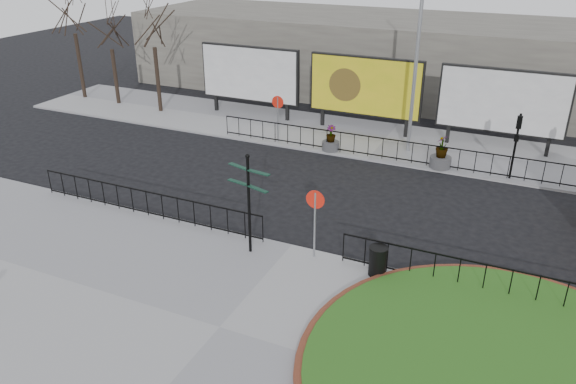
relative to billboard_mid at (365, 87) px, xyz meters
The scene contains 23 objects.
ground 13.31m from the billboard_mid, 83.40° to the right, with size 90.00×90.00×0.00m, color black.
pavement_near 18.21m from the billboard_mid, 85.23° to the right, with size 30.00×10.00×0.12m, color gray.
pavement_far 3.10m from the billboard_mid, 32.94° to the right, with size 44.00×6.00×0.12m, color gray.
brick_edge 19.36m from the billboard_mid, 62.06° to the right, with size 10.40×10.40×0.18m, color brown.
grass_lawn 19.36m from the billboard_mid, 62.06° to the right, with size 10.00×10.00×0.22m, color #214712.
railing_near_left 14.15m from the billboard_mid, 108.73° to the right, with size 10.00×0.10×1.10m, color black, non-canonical shape.
railing_near_right 15.62m from the billboard_mid, 58.92° to the right, with size 9.00×0.10×1.10m, color black, non-canonical shape.
railing_far 4.84m from the billboard_mid, 55.75° to the right, with size 18.00×0.10×1.10m, color black, non-canonical shape.
speed_sign_far 5.04m from the billboard_mid, 134.46° to the right, with size 0.64×0.07×2.47m.
speed_sign_near 13.62m from the billboard_mid, 79.41° to the right, with size 0.64×0.07×2.47m.
billboard_left 7.00m from the billboard_mid, behind, with size 6.20×0.31×4.10m.
billboard_mid is the anchor object (origin of this frame).
billboard_right 7.00m from the billboard_mid, ahead, with size 6.20×0.31×4.10m.
lamp_post 4.23m from the billboard_mid, 33.25° to the right, with size 0.74×0.18×9.23m.
signal_pole_a 8.80m from the billboard_mid, 24.42° to the right, with size 0.22×0.26×3.00m.
tree_left 12.63m from the billboard_mid, behind, with size 2.00×2.00×7.00m, color #2D2119, non-canonical shape.
tree_mid 16.05m from the billboard_mid, behind, with size 2.00×2.00×6.20m, color #2D2119, non-canonical shape.
tree_far 19.07m from the billboard_mid, behind, with size 2.00×2.00×7.50m, color #2D2119, non-canonical shape.
building_backdrop 9.15m from the billboard_mid, 80.57° to the left, with size 40.00×10.00×5.00m, color slate.
fingerpost_sign 13.98m from the billboard_mid, 88.51° to the right, with size 1.69×0.64×3.61m.
litter_bin 14.52m from the billboard_mid, 70.64° to the right, with size 0.61×0.61×1.01m.
planter_a 4.14m from the billboard_mid, 98.96° to the right, with size 0.87×0.87×1.30m.
planter_c 6.36m from the billboard_mid, 36.07° to the right, with size 0.99×0.99×1.57m.
Camera 1 is at (6.97, -15.72, 10.23)m, focal length 35.00 mm.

